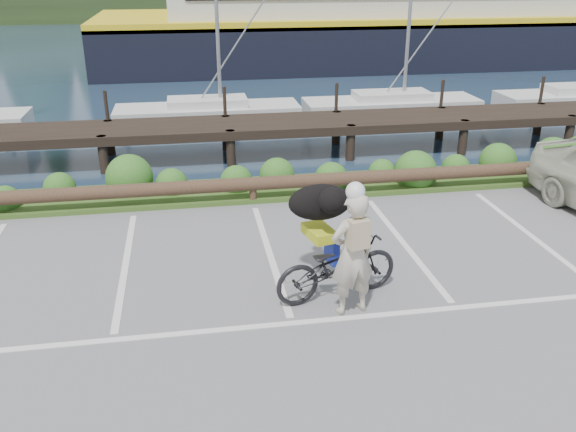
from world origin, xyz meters
name	(u,v)px	position (x,y,z in m)	size (l,w,h in m)	color
ground	(288,309)	(0.00, 0.00, 0.00)	(72.00, 72.00, 0.00)	slate
harbor_backdrop	(192,2)	(0.40, 78.42, 0.00)	(170.00, 160.00, 30.00)	#1B2C41
vegetation_strip	(250,190)	(0.00, 5.30, 0.05)	(34.00, 1.60, 0.10)	#3D5B21
log_rail	(253,203)	(0.00, 4.60, 0.00)	(32.00, 0.30, 0.60)	#443021
bicycle	(337,266)	(0.84, 0.28, 0.55)	(0.72, 2.08, 1.09)	black
cyclist	(353,254)	(0.95, -0.20, 0.98)	(0.71, 0.47, 1.95)	#C0B5A2
dog	(320,202)	(0.69, 0.92, 1.39)	(1.05, 0.51, 0.60)	black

